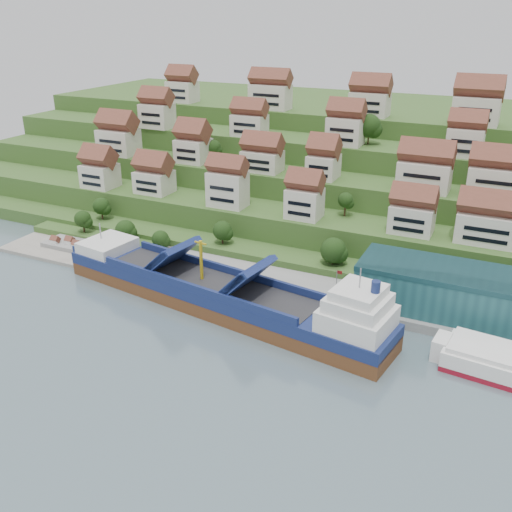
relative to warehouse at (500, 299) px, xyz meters
The scene contains 10 objects.
ground 55.18m from the warehouse, 161.90° to the right, with size 300.00×300.00×0.00m, color slate.
quay 32.64m from the warehouse, behind, with size 180.00×14.00×2.20m, color gray.
pebble_beach 110.32m from the warehouse, behind, with size 45.00×20.00×1.00m, color gray.
hillside 101.03m from the warehouse, 121.00° to the left, with size 260.00×128.00×31.00m.
hillside_village 68.45m from the warehouse, 138.86° to the left, with size 158.39×61.36×28.48m.
hillside_trees 67.50m from the warehouse, 155.59° to the left, with size 124.13×62.25×31.52m.
warehouse is the anchor object (origin of this frame).
flagpole 34.60m from the warehouse, 168.33° to the right, with size 1.28×0.16×8.00m.
beach_huts 112.29m from the warehouse, behind, with size 14.40×3.70×2.20m.
cargo_ship 59.64m from the warehouse, 162.65° to the right, with size 85.81×25.77×18.89m.
Camera 1 is at (51.18, -102.33, 64.06)m, focal length 40.00 mm.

